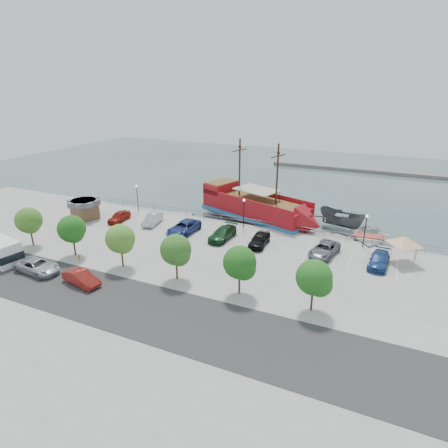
% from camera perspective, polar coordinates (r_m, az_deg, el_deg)
% --- Properties ---
extents(ground, '(160.00, 160.00, 0.00)m').
position_cam_1_polar(ground, '(47.82, 0.11, -4.32)').
color(ground, '#384747').
extents(land_slab, '(100.00, 58.00, 1.20)m').
position_cam_1_polar(land_slab, '(32.45, -15.99, -18.10)').
color(land_slab, gray).
rests_on(land_slab, ground).
extents(street, '(100.00, 8.00, 0.04)m').
position_cam_1_polar(street, '(35.20, -10.84, -12.94)').
color(street, '#343333').
rests_on(street, land_slab).
extents(sidewalk, '(100.00, 4.00, 0.05)m').
position_cam_1_polar(sidewalk, '(39.45, -5.88, -8.63)').
color(sidewalk, '#9A9994').
rests_on(sidewalk, land_slab).
extents(seawall_railing, '(50.00, 0.06, 1.00)m').
position_cam_1_polar(seawall_railing, '(53.89, 3.50, 0.39)').
color(seawall_railing, slate).
rests_on(seawall_railing, land_slab).
extents(far_shore, '(40.00, 3.00, 0.80)m').
position_cam_1_polar(far_shore, '(96.89, 19.30, 7.87)').
color(far_shore, slate).
rests_on(far_shore, ground).
extents(pirate_ship, '(20.84, 11.77, 12.93)m').
position_cam_1_polar(pirate_ship, '(56.89, 5.91, 2.13)').
color(pirate_ship, maroon).
rests_on(pirate_ship, ground).
extents(patrol_boat, '(7.68, 5.38, 2.79)m').
position_cam_1_polar(patrol_boat, '(57.08, 17.45, 0.48)').
color(patrol_boat, '#4A4F52').
rests_on(patrol_boat, ground).
extents(speedboat, '(5.67, 7.73, 1.56)m').
position_cam_1_polar(speedboat, '(53.47, 21.22, -2.09)').
color(speedboat, silver).
rests_on(speedboat, ground).
extents(dock_west, '(7.23, 3.78, 0.40)m').
position_cam_1_polar(dock_west, '(61.23, -7.97, 1.47)').
color(dock_west, gray).
rests_on(dock_west, ground).
extents(dock_mid, '(7.32, 4.17, 0.40)m').
position_cam_1_polar(dock_mid, '(53.55, 12.26, -1.73)').
color(dock_mid, gray).
rests_on(dock_mid, ground).
extents(dock_east, '(6.79, 4.42, 0.38)m').
position_cam_1_polar(dock_east, '(52.81, 19.11, -2.79)').
color(dock_east, gray).
rests_on(dock_east, ground).
extents(shed, '(4.56, 4.56, 2.93)m').
position_cam_1_polar(shed, '(59.71, -20.48, 2.19)').
color(shed, brown).
rests_on(shed, land_slab).
extents(canopy_tent, '(4.87, 4.87, 3.60)m').
position_cam_1_polar(canopy_tent, '(46.57, 25.93, -1.74)').
color(canopy_tent, slate).
rests_on(canopy_tent, land_slab).
extents(street_van, '(5.43, 2.78, 1.47)m').
position_cam_1_polar(street_van, '(45.31, -26.56, -5.78)').
color(street_van, '#A1A5AC').
rests_on(street_van, street).
extents(street_sedan, '(4.65, 2.34, 1.46)m').
position_cam_1_polar(street_sedan, '(41.00, -20.94, -7.68)').
color(street_sedan, maroon).
rests_on(street_sedan, street).
extents(fire_hydrant, '(0.24, 0.24, 0.69)m').
position_cam_1_polar(fire_hydrant, '(46.48, -21.19, -4.75)').
color(fire_hydrant, '#C38303').
rests_on(fire_hydrant, sidewalk).
extents(lamp_post_left, '(0.36, 0.36, 4.28)m').
position_cam_1_polar(lamp_post_left, '(60.46, -13.11, 4.59)').
color(lamp_post_left, black).
rests_on(lamp_post_left, land_slab).
extents(lamp_post_mid, '(0.36, 0.36, 4.28)m').
position_cam_1_polar(lamp_post_mid, '(51.93, 3.04, 2.43)').
color(lamp_post_mid, black).
rests_on(lamp_post_mid, land_slab).
extents(lamp_post_right, '(0.36, 0.36, 4.28)m').
position_cam_1_polar(lamp_post_right, '(48.89, 20.79, -0.17)').
color(lamp_post_right, black).
rests_on(lamp_post_right, land_slab).
extents(tree_a, '(3.30, 3.20, 5.00)m').
position_cam_1_polar(tree_a, '(51.79, -27.57, 0.36)').
color(tree_a, '#473321').
rests_on(tree_a, sidewalk).
extents(tree_b, '(3.30, 3.20, 5.00)m').
position_cam_1_polar(tree_b, '(46.68, -22.13, -0.86)').
color(tree_b, '#473321').
rests_on(tree_b, sidewalk).
extents(tree_c, '(3.30, 3.20, 5.00)m').
position_cam_1_polar(tree_c, '(42.12, -15.43, -2.35)').
color(tree_c, '#473321').
rests_on(tree_c, sidewalk).
extents(tree_d, '(3.30, 3.20, 5.00)m').
position_cam_1_polar(tree_d, '(38.29, -7.23, -4.12)').
color(tree_d, '#473321').
rests_on(tree_d, sidewalk).
extents(tree_e, '(3.30, 3.20, 5.00)m').
position_cam_1_polar(tree_e, '(35.45, 2.57, -6.11)').
color(tree_e, '#473321').
rests_on(tree_e, sidewalk).
extents(tree_f, '(3.30, 3.20, 5.00)m').
position_cam_1_polar(tree_f, '(33.85, 13.76, -8.15)').
color(tree_f, '#473321').
rests_on(tree_f, sidewalk).
extents(parked_car_a, '(2.20, 4.50, 1.48)m').
position_cam_1_polar(parked_car_a, '(57.29, -15.68, 1.12)').
color(parked_car_a, maroon).
rests_on(parked_car_a, land_slab).
extents(parked_car_b, '(2.46, 4.80, 1.51)m').
position_cam_1_polar(parked_car_b, '(55.04, -10.82, 0.75)').
color(parked_car_b, '#ADADAD').
rests_on(parked_car_b, land_slab).
extents(parked_car_c, '(2.89, 5.97, 1.64)m').
position_cam_1_polar(parked_car_c, '(50.99, -6.16, -0.56)').
color(parked_car_c, navy).
rests_on(parked_car_c, land_slab).
extents(parked_car_d, '(2.48, 5.42, 1.54)m').
position_cam_1_polar(parked_car_d, '(48.86, -0.21, -1.48)').
color(parked_car_d, '#153B1D').
rests_on(parked_car_d, land_slab).
extents(parked_car_e, '(2.10, 4.83, 1.62)m').
position_cam_1_polar(parked_car_e, '(47.21, 5.41, -2.35)').
color(parked_car_e, black).
rests_on(parked_car_e, land_slab).
extents(parked_car_g, '(3.43, 5.72, 1.49)m').
position_cam_1_polar(parked_car_g, '(46.01, 15.04, -3.76)').
color(parked_car_g, slate).
rests_on(parked_car_g, land_slab).
extents(parked_car_h, '(2.39, 5.05, 1.42)m').
position_cam_1_polar(parked_car_h, '(45.38, 22.55, -5.11)').
color(parked_car_h, navy).
rests_on(parked_car_h, land_slab).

